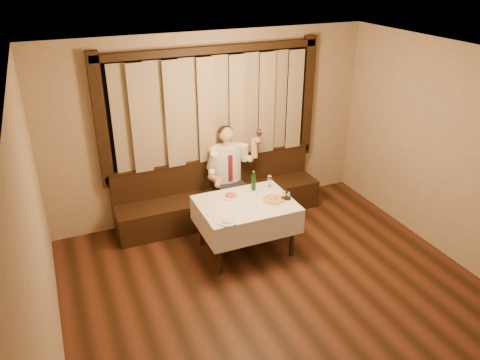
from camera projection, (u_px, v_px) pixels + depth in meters
name	position (u px, v px, depth m)	size (l,w,h in m)	color
room	(272.00, 173.00, 5.31)	(5.01, 6.01, 2.81)	black
banquette	(219.00, 199.00, 7.28)	(3.20, 0.61, 0.94)	black
dining_table	(246.00, 209.00, 6.28)	(1.27, 0.97, 0.76)	black
pizza	(273.00, 200.00, 6.28)	(0.30, 0.30, 0.03)	white
pasta_red	(230.00, 194.00, 6.37)	(0.26, 0.26, 0.09)	white
pasta_cream	(227.00, 220.00, 5.76)	(0.25, 0.25, 0.08)	white
green_bottle	(254.00, 182.00, 6.52)	(0.06, 0.06, 0.29)	#12541E
table_wine_glass	(270.00, 178.00, 6.60)	(0.07, 0.07, 0.18)	white
cruet_caddy	(286.00, 197.00, 6.29)	(0.13, 0.10, 0.13)	black
seated_man	(229.00, 168.00, 7.02)	(0.83, 0.62, 1.48)	black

